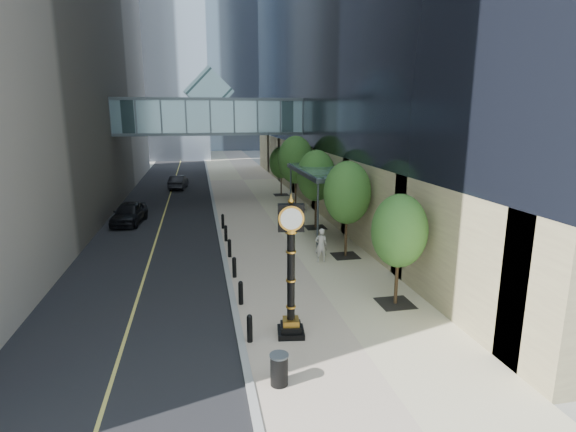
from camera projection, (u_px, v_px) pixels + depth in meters
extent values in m
plane|color=gray|center=(333.00, 350.00, 15.13)|extent=(320.00, 320.00, 0.00)
cube|color=black|center=(174.00, 182.00, 52.00)|extent=(8.00, 180.00, 0.02)
cube|color=tan|center=(243.00, 180.00, 53.54)|extent=(8.00, 180.00, 0.06)
cube|color=gray|center=(209.00, 181.00, 52.77)|extent=(0.25, 180.00, 0.07)
cube|color=#ADBFDA|center=(185.00, 20.00, 121.39)|extent=(22.00, 22.00, 65.00)
cube|color=#476B71|center=(210.00, 117.00, 39.63)|extent=(17.00, 4.00, 3.00)
cube|color=#383F44|center=(210.00, 133.00, 39.96)|extent=(17.00, 4.20, 0.25)
cube|color=#383F44|center=(209.00, 100.00, 39.31)|extent=(17.00, 4.20, 0.25)
cube|color=#476B71|center=(209.00, 92.00, 39.16)|extent=(4.24, 3.00, 4.24)
cube|color=#383F44|center=(323.00, 172.00, 28.24)|extent=(3.00, 8.00, 0.25)
cube|color=#476B71|center=(323.00, 169.00, 28.20)|extent=(2.80, 7.80, 0.06)
cylinder|color=#383F44|center=(318.00, 218.00, 24.92)|extent=(0.12, 0.12, 4.20)
cylinder|color=#383F44|center=(291.00, 195.00, 31.99)|extent=(0.12, 0.12, 4.20)
cylinder|color=black|center=(250.00, 330.00, 15.45)|extent=(0.20, 0.20, 0.90)
cylinder|color=black|center=(241.00, 294.00, 18.51)|extent=(0.20, 0.20, 0.90)
cylinder|color=black|center=(234.00, 268.00, 21.56)|extent=(0.20, 0.20, 0.90)
cylinder|color=black|center=(230.00, 249.00, 24.62)|extent=(0.20, 0.20, 0.90)
cylinder|color=black|center=(226.00, 234.00, 27.68)|extent=(0.20, 0.20, 0.90)
cylinder|color=black|center=(223.00, 222.00, 30.74)|extent=(0.20, 0.20, 0.90)
cube|color=black|center=(395.00, 303.00, 18.67)|extent=(1.40, 1.40, 0.02)
cylinder|color=#40301B|center=(397.00, 276.00, 18.40)|extent=(0.14, 0.14, 2.46)
ellipsoid|color=#245F23|center=(399.00, 231.00, 17.97)|extent=(2.25, 2.25, 3.00)
cube|color=black|center=(345.00, 256.00, 24.88)|extent=(1.40, 1.40, 0.02)
cylinder|color=#40301B|center=(346.00, 232.00, 24.57)|extent=(0.14, 0.14, 2.80)
ellipsoid|color=#245F23|center=(347.00, 193.00, 24.09)|extent=(2.57, 2.57, 3.42)
cube|color=black|center=(315.00, 227.00, 31.09)|extent=(1.40, 1.40, 0.02)
cylinder|color=#40301B|center=(316.00, 207.00, 30.78)|extent=(0.14, 0.14, 2.84)
ellipsoid|color=#245F23|center=(316.00, 176.00, 30.28)|extent=(2.61, 2.61, 3.48)
cube|color=black|center=(295.00, 208.00, 37.30)|extent=(1.40, 1.40, 0.02)
cylinder|color=#40301B|center=(296.00, 190.00, 36.95)|extent=(0.14, 0.14, 3.17)
ellipsoid|color=#245F23|center=(296.00, 160.00, 36.40)|extent=(2.91, 2.91, 3.88)
cube|color=black|center=(281.00, 195.00, 43.51)|extent=(1.40, 1.40, 0.02)
cylinder|color=#40301B|center=(281.00, 182.00, 43.24)|extent=(0.14, 0.14, 2.47)
ellipsoid|color=#245F23|center=(281.00, 163.00, 42.81)|extent=(2.26, 2.26, 3.01)
cube|color=black|center=(291.00, 332.00, 16.00)|extent=(1.05, 1.05, 0.21)
cube|color=black|center=(291.00, 327.00, 15.95)|extent=(0.82, 0.82, 0.21)
cube|color=gold|center=(291.00, 321.00, 15.91)|extent=(0.64, 0.64, 0.21)
cylinder|color=black|center=(291.00, 276.00, 15.52)|extent=(0.27, 0.27, 3.21)
cube|color=black|center=(291.00, 218.00, 15.06)|extent=(0.92, 0.43, 0.93)
cylinder|color=white|center=(290.00, 216.00, 15.23)|extent=(0.72, 0.14, 0.73)
cylinder|color=white|center=(292.00, 219.00, 14.89)|extent=(0.72, 0.14, 0.73)
sphere|color=gold|center=(291.00, 201.00, 14.93)|extent=(0.21, 0.21, 0.21)
cylinder|color=black|center=(279.00, 370.00, 13.00)|extent=(0.56, 0.56, 0.90)
imported|color=#B5AFA6|center=(321.00, 245.00, 23.69)|extent=(0.67, 0.45, 1.84)
imported|color=black|center=(129.00, 213.00, 32.17)|extent=(2.45, 4.80, 1.57)
imported|color=black|center=(178.00, 182.00, 47.26)|extent=(2.02, 4.41, 1.40)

